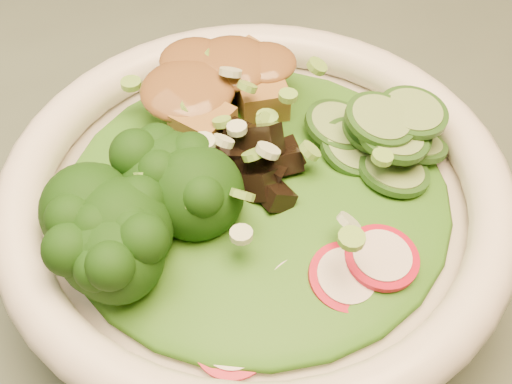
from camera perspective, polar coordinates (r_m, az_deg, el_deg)
dining_table at (r=0.58m, az=-4.79°, el=-9.33°), size 1.20×0.80×0.75m
salad_bowl at (r=0.43m, az=0.00°, el=-1.85°), size 0.30×0.30×0.08m
lettuce_bed at (r=0.41m, az=0.00°, el=0.09°), size 0.23×0.23×0.03m
broccoli_florets at (r=0.38m, az=-9.28°, el=-1.70°), size 0.09×0.08×0.05m
radish_slices at (r=0.37m, az=5.36°, el=-7.05°), size 0.12×0.05×0.02m
cucumber_slices at (r=0.43m, az=8.91°, el=4.30°), size 0.08×0.08×0.04m
mushroom_heap at (r=0.41m, az=-0.81°, el=2.87°), size 0.08×0.08×0.04m
tofu_cubes at (r=0.45m, az=-3.63°, el=7.48°), size 0.10×0.07×0.04m
peanut_sauce at (r=0.44m, az=-3.72°, el=8.88°), size 0.08×0.06×0.02m
scallion_garnish at (r=0.39m, az=0.00°, el=2.70°), size 0.21×0.21×0.03m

